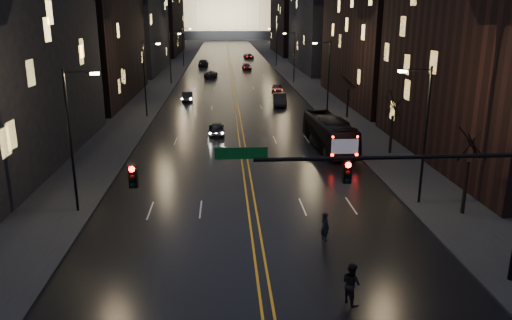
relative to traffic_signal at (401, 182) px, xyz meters
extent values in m
plane|color=black|center=(-5.91, 0.00, -5.10)|extent=(900.00, 900.00, 0.00)
cube|color=black|center=(-5.91, 130.00, -5.09)|extent=(20.00, 320.00, 0.02)
cube|color=black|center=(-19.91, 130.00, -5.02)|extent=(8.00, 320.00, 0.16)
cube|color=black|center=(8.09, 130.00, -5.02)|extent=(8.00, 320.00, 0.16)
cube|color=orange|center=(-5.91, 130.00, -5.08)|extent=(0.62, 320.00, 0.01)
cube|color=black|center=(-26.91, 92.00, 4.90)|extent=(12.00, 34.00, 20.00)
cube|color=black|center=(-26.91, 140.00, 6.90)|extent=(12.00, 40.00, 24.00)
cube|color=black|center=(15.09, 20.00, 6.90)|extent=(12.00, 26.00, 24.00)
cube|color=black|center=(15.09, 92.00, 7.90)|extent=(12.00, 34.00, 26.00)
cube|color=black|center=(15.09, 140.00, 5.90)|extent=(12.00, 40.00, 22.00)
cube|color=black|center=(-5.91, 250.00, -3.10)|extent=(90.00, 50.00, 4.00)
cube|color=#FFD993|center=(-5.91, 250.00, 10.90)|extent=(80.00, 36.00, 24.00)
cylinder|color=black|center=(-0.41, 0.00, 1.10)|extent=(12.00, 0.18, 0.18)
cube|color=black|center=(-11.41, 0.00, 0.50)|extent=(0.35, 0.30, 1.00)
cube|color=black|center=(-2.41, 0.00, 0.50)|extent=(0.35, 0.30, 1.00)
sphere|color=#FF0705|center=(-11.41, -0.18, 0.85)|extent=(0.24, 0.24, 0.24)
sphere|color=#FF0705|center=(-2.41, -0.18, 0.85)|extent=(0.24, 0.24, 0.24)
cube|color=#053F14|center=(-6.91, 0.00, 1.40)|extent=(2.20, 0.06, 0.50)
cylinder|color=black|center=(5.09, 10.00, -0.60)|extent=(0.16, 0.16, 9.00)
cylinder|color=black|center=(4.19, 10.00, 3.70)|extent=(1.80, 0.10, 0.10)
cube|color=#FFD699|center=(3.29, 10.00, 3.60)|extent=(0.50, 0.25, 0.15)
cylinder|color=black|center=(-16.91, 10.00, -0.60)|extent=(0.16, 0.16, 9.00)
cylinder|color=black|center=(-16.01, 10.00, 3.70)|extent=(1.80, 0.10, 0.10)
cube|color=#FFD699|center=(-15.11, 10.00, 3.60)|extent=(0.50, 0.25, 0.15)
cylinder|color=black|center=(5.09, 40.00, -0.60)|extent=(0.16, 0.16, 9.00)
cylinder|color=black|center=(4.19, 40.00, 3.70)|extent=(1.80, 0.10, 0.10)
cube|color=#FFD699|center=(3.29, 40.00, 3.60)|extent=(0.50, 0.25, 0.15)
cylinder|color=black|center=(-16.91, 40.00, -0.60)|extent=(0.16, 0.16, 9.00)
cylinder|color=black|center=(-16.01, 40.00, 3.70)|extent=(1.80, 0.10, 0.10)
cube|color=#FFD699|center=(-15.11, 40.00, 3.60)|extent=(0.50, 0.25, 0.15)
cylinder|color=black|center=(5.09, 70.00, -0.60)|extent=(0.16, 0.16, 9.00)
cylinder|color=black|center=(4.19, 70.00, 3.70)|extent=(1.80, 0.10, 0.10)
cube|color=#FFD699|center=(3.29, 70.00, 3.60)|extent=(0.50, 0.25, 0.15)
cylinder|color=black|center=(-16.91, 70.00, -0.60)|extent=(0.16, 0.16, 9.00)
cylinder|color=black|center=(-16.01, 70.00, 3.70)|extent=(1.80, 0.10, 0.10)
cube|color=#FFD699|center=(-15.11, 70.00, 3.60)|extent=(0.50, 0.25, 0.15)
cylinder|color=black|center=(5.09, 100.00, -0.60)|extent=(0.16, 0.16, 9.00)
cylinder|color=black|center=(4.19, 100.00, 3.70)|extent=(1.80, 0.10, 0.10)
cube|color=#FFD699|center=(3.29, 100.00, 3.60)|extent=(0.50, 0.25, 0.15)
cylinder|color=black|center=(-16.91, 100.00, -0.60)|extent=(0.16, 0.16, 9.00)
cylinder|color=black|center=(-16.01, 100.00, 3.70)|extent=(1.80, 0.10, 0.10)
cube|color=#FFD699|center=(-15.11, 100.00, 3.60)|extent=(0.50, 0.25, 0.15)
cylinder|color=black|center=(7.09, 8.00, -3.35)|extent=(0.24, 0.24, 3.50)
cylinder|color=black|center=(7.09, 22.00, -3.35)|extent=(0.24, 0.24, 3.50)
cylinder|color=black|center=(7.09, 38.00, -3.35)|extent=(0.24, 0.24, 3.50)
imported|color=black|center=(2.07, 24.30, -3.62)|extent=(3.31, 10.83, 2.97)
imported|color=black|center=(-8.41, 30.43, -4.43)|extent=(1.70, 4.01, 1.35)
imported|color=black|center=(-12.79, 51.44, -4.38)|extent=(1.83, 4.46, 1.44)
imported|color=black|center=(-10.04, 79.25, -4.43)|extent=(2.71, 5.07, 1.36)
imported|color=black|center=(-12.32, 100.89, -4.28)|extent=(2.36, 5.71, 1.65)
imported|color=black|center=(-0.03, 46.97, -4.27)|extent=(2.10, 5.18, 1.67)
imported|color=black|center=(0.85, 58.71, -4.37)|extent=(2.19, 4.45, 1.46)
imported|color=black|center=(-2.38, 92.50, -4.44)|extent=(2.10, 4.65, 1.32)
imported|color=black|center=(-0.49, 120.74, -4.39)|extent=(2.83, 5.31, 1.42)
imported|color=black|center=(-2.16, 5.00, -4.28)|extent=(0.60, 0.71, 1.65)
imported|color=black|center=(-2.26, -1.20, -4.16)|extent=(0.87, 1.04, 1.88)
camera|label=1|loc=(-7.59, -19.93, 6.96)|focal=35.00mm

